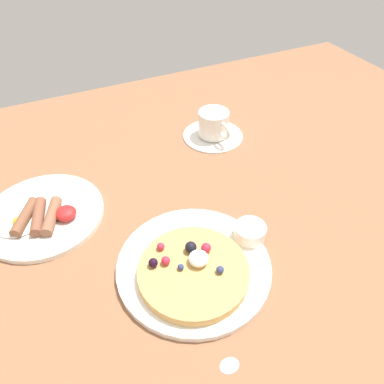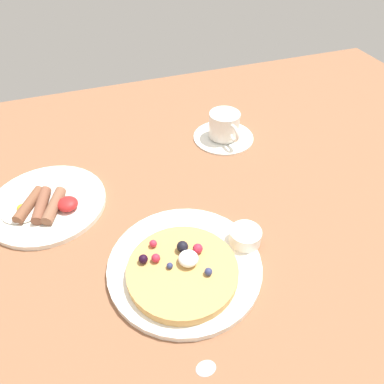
% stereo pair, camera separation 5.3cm
% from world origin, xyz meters
% --- Properties ---
extents(ground_plane, '(1.70, 1.18, 0.03)m').
position_xyz_m(ground_plane, '(0.00, 0.00, -0.01)').
color(ground_plane, '#8E5D3F').
extents(pancake_plate, '(0.26, 0.26, 0.01)m').
position_xyz_m(pancake_plate, '(-0.04, -0.12, 0.01)').
color(pancake_plate, white).
rests_on(pancake_plate, ground_plane).
extents(pancake_with_berries, '(0.18, 0.18, 0.04)m').
position_xyz_m(pancake_with_berries, '(-0.05, -0.13, 0.02)').
color(pancake_with_berries, tan).
rests_on(pancake_with_berries, pancake_plate).
extents(syrup_ramekin, '(0.06, 0.06, 0.03)m').
position_xyz_m(syrup_ramekin, '(0.07, -0.10, 0.03)').
color(syrup_ramekin, white).
rests_on(syrup_ramekin, pancake_plate).
extents(breakfast_plate, '(0.23, 0.23, 0.01)m').
position_xyz_m(breakfast_plate, '(-0.25, 0.12, 0.01)').
color(breakfast_plate, white).
rests_on(breakfast_plate, ground_plane).
extents(fried_breakfast, '(0.14, 0.10, 0.02)m').
position_xyz_m(fried_breakfast, '(-0.26, 0.10, 0.02)').
color(fried_breakfast, brown).
rests_on(fried_breakfast, breakfast_plate).
extents(coffee_saucer, '(0.15, 0.15, 0.01)m').
position_xyz_m(coffee_saucer, '(0.17, 0.22, 0.00)').
color(coffee_saucer, white).
rests_on(coffee_saucer, ground_plane).
extents(coffee_cup, '(0.07, 0.10, 0.06)m').
position_xyz_m(coffee_cup, '(0.17, 0.22, 0.04)').
color(coffee_cup, white).
rests_on(coffee_cup, coffee_saucer).
extents(teaspoon, '(0.06, 0.13, 0.01)m').
position_xyz_m(teaspoon, '(-0.06, -0.31, 0.00)').
color(teaspoon, silver).
rests_on(teaspoon, ground_plane).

